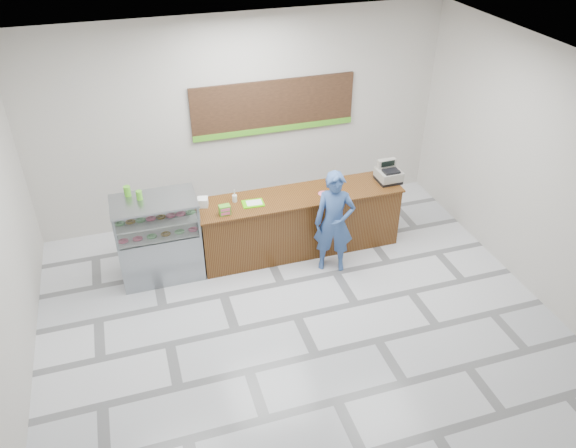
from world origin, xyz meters
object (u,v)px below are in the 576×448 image
object	(u,v)px
cash_register	(388,174)
serving_tray	(253,203)
display_case	(159,238)
customer	(334,222)
sales_counter	(300,222)

from	to	relation	value
cash_register	serving_tray	world-z (taller)	cash_register
display_case	customer	distance (m)	2.64
sales_counter	customer	size ratio (longest dim) A/B	1.96
sales_counter	display_case	distance (m)	2.23
cash_register	customer	size ratio (longest dim) A/B	0.23
serving_tray	customer	world-z (taller)	customer
cash_register	customer	bearing A→B (deg)	-153.58
sales_counter	serving_tray	distance (m)	0.93
display_case	customer	bearing A→B (deg)	-13.38
sales_counter	display_case	xyz separation A→B (m)	(-2.22, -0.00, 0.16)
cash_register	display_case	bearing A→B (deg)	178.71
customer	serving_tray	bearing A→B (deg)	174.02
display_case	serving_tray	xyz separation A→B (m)	(1.46, -0.04, 0.36)
sales_counter	customer	distance (m)	0.77
display_case	cash_register	xyz separation A→B (m)	(3.72, -0.00, 0.48)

